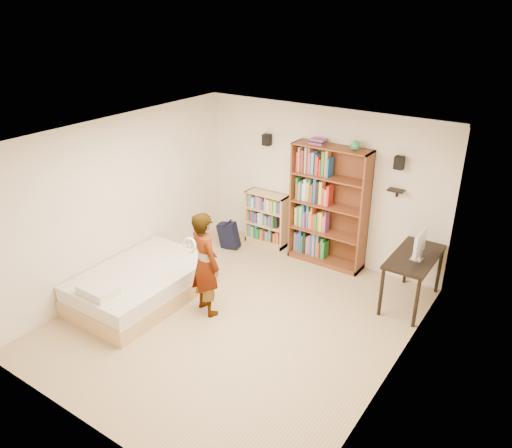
{
  "coord_description": "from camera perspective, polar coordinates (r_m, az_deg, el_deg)",
  "views": [
    {
      "loc": [
        3.63,
        -4.85,
        4.28
      ],
      "look_at": [
        -0.06,
        0.6,
        1.29
      ],
      "focal_mm": 35.0,
      "sensor_mm": 36.0,
      "label": 1
    }
  ],
  "objects": [
    {
      "name": "daybed",
      "position": [
        7.92,
        -12.99,
        -6.37
      ],
      "size": [
        1.36,
        2.1,
        0.62
      ],
      "primitive_type": null,
      "color": "silver",
      "rests_on": "ground"
    },
    {
      "name": "wii_wheel",
      "position": [
        6.83,
        -7.57,
        -2.4
      ],
      "size": [
        0.22,
        0.08,
        0.23
      ],
      "primitive_type": "torus",
      "rotation": [
        1.36,
        0.0,
        0.0
      ],
      "color": "silver",
      "rests_on": "person"
    },
    {
      "name": "low_bookshelf",
      "position": [
        9.35,
        1.26,
        0.61
      ],
      "size": [
        0.81,
        0.3,
        1.02
      ],
      "primitive_type": null,
      "color": "tan",
      "rests_on": "ground"
    },
    {
      "name": "navy_bag",
      "position": [
        9.3,
        -3.14,
        -1.25
      ],
      "size": [
        0.41,
        0.3,
        0.51
      ],
      "primitive_type": null,
      "rotation": [
        0.0,
        0.0,
        0.15
      ],
      "color": "black",
      "rests_on": "ground"
    },
    {
      "name": "speaker_right",
      "position": [
        7.93,
        16.05,
        6.74
      ],
      "size": [
        0.14,
        0.12,
        0.2
      ],
      "primitive_type": "cube",
      "color": "black",
      "rests_on": "room_shell"
    },
    {
      "name": "speaker_left",
      "position": [
        8.92,
        1.25,
        9.6
      ],
      "size": [
        0.14,
        0.12,
        0.2
      ],
      "primitive_type": "cube",
      "color": "black",
      "rests_on": "room_shell"
    },
    {
      "name": "computer_desk",
      "position": [
        7.92,
        17.33,
        -6.08
      ],
      "size": [
        0.6,
        1.21,
        0.82
      ],
      "primitive_type": null,
      "color": "black",
      "rests_on": "ground"
    },
    {
      "name": "person",
      "position": [
        7.23,
        -5.83,
        -4.54
      ],
      "size": [
        0.68,
        0.56,
        1.6
      ],
      "primitive_type": "imported",
      "rotation": [
        0.0,
        0.0,
        2.8
      ],
      "color": "black",
      "rests_on": "ground"
    },
    {
      "name": "imac",
      "position": [
        7.51,
        18.06,
        -2.38
      ],
      "size": [
        0.16,
        0.46,
        0.45
      ],
      "primitive_type": null,
      "rotation": [
        0.0,
        0.0,
        0.16
      ],
      "color": "silver",
      "rests_on": "computer_desk"
    },
    {
      "name": "wall_shelf",
      "position": [
        8.08,
        15.71,
        3.73
      ],
      "size": [
        0.25,
        0.16,
        0.02
      ],
      "primitive_type": "cube",
      "color": "black",
      "rests_on": "room_shell"
    },
    {
      "name": "crown_molding",
      "position": [
        6.27,
        -2.66,
        9.49
      ],
      "size": [
        4.5,
        5.0,
        0.06
      ],
      "color": "white",
      "rests_on": "room_shell"
    },
    {
      "name": "tall_bookshelf",
      "position": [
        8.54,
        8.3,
        1.94
      ],
      "size": [
        1.33,
        0.39,
        2.11
      ],
      "primitive_type": null,
      "color": "brown",
      "rests_on": "ground"
    },
    {
      "name": "ground",
      "position": [
        7.42,
        -2.25,
        -10.86
      ],
      "size": [
        4.5,
        5.0,
        0.01
      ],
      "primitive_type": "cube",
      "color": "tan",
      "rests_on": "ground"
    },
    {
      "name": "room_shell",
      "position": [
        6.56,
        -2.5,
        1.8
      ],
      "size": [
        4.52,
        5.02,
        2.71
      ],
      "color": "white",
      "rests_on": "ground"
    }
  ]
}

